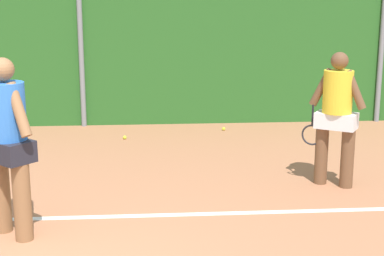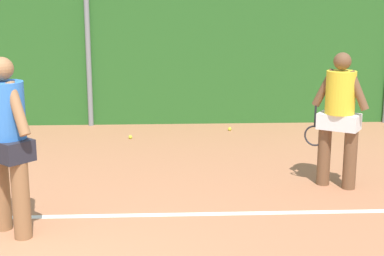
% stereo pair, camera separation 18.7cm
% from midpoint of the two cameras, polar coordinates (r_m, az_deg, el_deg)
% --- Properties ---
extents(ground_plane, '(31.32, 31.32, 0.00)m').
position_cam_midpoint_polar(ground_plane, '(7.19, -13.57, -7.88)').
color(ground_plane, '#B2704C').
extents(hedge_fence_backdrop, '(20.36, 0.25, 3.36)m').
position_cam_midpoint_polar(hedge_fence_backdrop, '(11.52, -9.60, 8.62)').
color(hedge_fence_backdrop, '#286023').
rests_on(hedge_fence_backdrop, ground_plane).
extents(fence_post_center, '(0.10, 0.10, 3.69)m').
position_cam_midpoint_polar(fence_post_center, '(11.34, -9.73, 9.40)').
color(fence_post_center, gray).
rests_on(fence_post_center, ground_plane).
extents(court_baseline_paint, '(14.88, 0.10, 0.01)m').
position_cam_midpoint_polar(court_baseline_paint, '(7.00, -13.88, -8.44)').
color(court_baseline_paint, white).
rests_on(court_baseline_paint, ground_plane).
extents(player_foreground_near, '(0.63, 0.62, 1.90)m').
position_cam_midpoint_polar(player_foreground_near, '(6.31, -16.88, -0.85)').
color(player_foreground_near, '#8C603D').
rests_on(player_foreground_near, ground_plane).
extents(player_midcourt, '(0.74, 0.54, 1.79)m').
position_cam_midpoint_polar(player_midcourt, '(7.85, 14.88, 1.44)').
color(player_midcourt, brown).
rests_on(player_midcourt, ground_plane).
extents(tennis_ball_0, '(0.07, 0.07, 0.07)m').
position_cam_midpoint_polar(tennis_ball_0, '(10.42, -5.54, -0.88)').
color(tennis_ball_0, '#CCDB33').
rests_on(tennis_ball_0, ground_plane).
extents(tennis_ball_2, '(0.07, 0.07, 0.07)m').
position_cam_midpoint_polar(tennis_ball_2, '(11.01, 4.20, -0.10)').
color(tennis_ball_2, '#CCDB33').
rests_on(tennis_ball_2, ground_plane).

